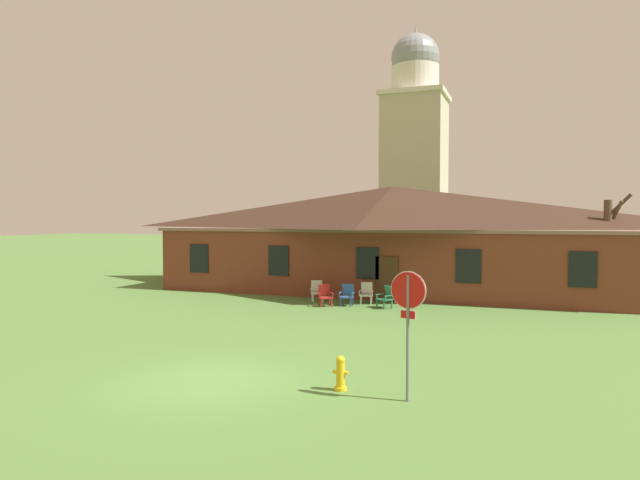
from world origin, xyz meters
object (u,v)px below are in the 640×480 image
(lawn_chair_near_door, at_px, (325,295))
(lawn_chair_middle, at_px, (366,292))
(fire_hydrant, at_px, (341,374))
(lawn_chair_left_end, at_px, (347,294))
(lawn_chair_by_porch, at_px, (317,290))
(stop_sign, at_px, (408,309))
(lawn_chair_right_end, at_px, (386,297))

(lawn_chair_near_door, xyz_separation_m, lawn_chair_middle, (1.51, 1.39, 0.00))
(fire_hydrant, bearing_deg, lawn_chair_left_end, 106.88)
(fire_hydrant, bearing_deg, lawn_chair_near_door, 111.53)
(lawn_chair_near_door, bearing_deg, lawn_chair_middle, 42.61)
(lawn_chair_by_porch, relative_size, lawn_chair_near_door, 1.00)
(lawn_chair_middle, distance_m, fire_hydrant, 13.04)
(lawn_chair_by_porch, xyz_separation_m, lawn_chair_left_end, (1.75, -0.82, 0.00))
(stop_sign, relative_size, fire_hydrant, 3.51)
(lawn_chair_near_door, bearing_deg, stop_sign, -62.39)
(lawn_chair_by_porch, bearing_deg, lawn_chair_left_end, -25.22)
(lawn_chair_near_door, bearing_deg, lawn_chair_by_porch, 123.50)
(lawn_chair_left_end, bearing_deg, stop_sign, -66.80)
(lawn_chair_middle, xyz_separation_m, lawn_chair_right_end, (1.18, -1.01, 0.00))
(lawn_chair_middle, relative_size, lawn_chair_right_end, 1.00)
(stop_sign, bearing_deg, lawn_chair_middle, 109.28)
(lawn_chair_middle, bearing_deg, lawn_chair_right_end, -40.52)
(lawn_chair_middle, bearing_deg, stop_sign, -70.72)
(lawn_chair_by_porch, height_order, lawn_chair_right_end, same)
(fire_hydrant, bearing_deg, stop_sign, -8.01)
(stop_sign, xyz_separation_m, lawn_chair_near_door, (-6.03, 11.53, -1.47))
(lawn_chair_right_end, bearing_deg, lawn_chair_near_door, -171.85)
(stop_sign, height_order, lawn_chair_near_door, stop_sign)
(lawn_chair_left_end, bearing_deg, lawn_chair_right_end, -2.94)
(lawn_chair_left_end, xyz_separation_m, lawn_chair_middle, (0.63, 0.91, 0.00))
(lawn_chair_left_end, height_order, fire_hydrant, lawn_chair_left_end)
(lawn_chair_near_door, bearing_deg, fire_hydrant, -68.47)
(stop_sign, xyz_separation_m, lawn_chair_right_end, (-3.34, 11.92, -1.47))
(stop_sign, distance_m, lawn_chair_middle, 13.77)
(lawn_chair_by_porch, bearing_deg, lawn_chair_right_end, -14.46)
(stop_sign, bearing_deg, lawn_chair_left_end, 113.20)
(lawn_chair_right_end, distance_m, fire_hydrant, 11.83)
(fire_hydrant, bearing_deg, lawn_chair_by_porch, 112.88)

